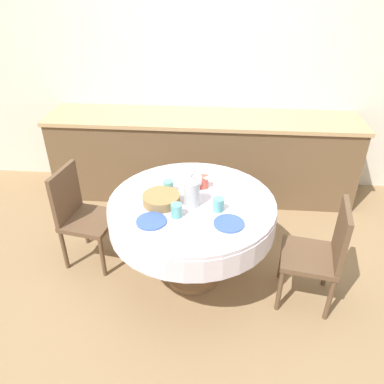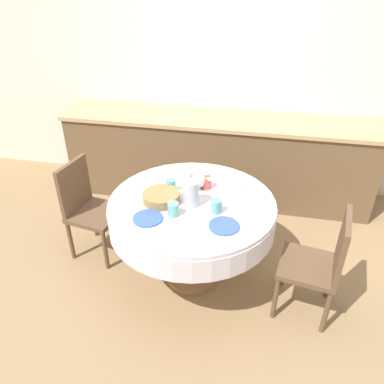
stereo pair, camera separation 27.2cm
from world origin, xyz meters
name	(u,v)px [view 1 (the left image)]	position (x,y,z in m)	size (l,w,h in m)	color
ground_plane	(192,276)	(0.00, 0.00, 0.00)	(12.00, 12.00, 0.00)	#8E704C
wall_back	(205,70)	(0.00, 1.70, 1.30)	(7.00, 0.05, 2.60)	silver
kitchen_counter	(202,156)	(0.00, 1.36, 0.46)	(3.24, 0.64, 0.91)	brown
dining_table	(192,215)	(0.00, 0.00, 0.63)	(1.25, 1.25, 0.76)	olive
chair_left	(321,251)	(0.95, -0.16, 0.48)	(0.46, 0.46, 0.87)	brown
chair_right	(80,212)	(-0.95, 0.17, 0.48)	(0.46, 0.46, 0.87)	brown
plate_near_left	(151,221)	(-0.25, -0.28, 0.76)	(0.21, 0.21, 0.01)	#3856AD
cup_near_left	(176,210)	(-0.09, -0.20, 0.81)	(0.08, 0.08, 0.10)	#5BA39E
plate_near_right	(229,223)	(0.27, -0.26, 0.76)	(0.21, 0.21, 0.01)	#3856AD
cup_near_right	(218,204)	(0.20, -0.10, 0.81)	(0.08, 0.08, 0.10)	#5BA39E
plate_far_left	(166,179)	(-0.24, 0.30, 0.76)	(0.21, 0.21, 0.01)	white
cup_far_left	(168,187)	(-0.19, 0.11, 0.81)	(0.08, 0.08, 0.10)	#5BA39E
plate_far_right	(225,182)	(0.24, 0.29, 0.76)	(0.21, 0.21, 0.01)	white
cup_far_right	(203,182)	(0.07, 0.21, 0.81)	(0.08, 0.08, 0.10)	#CC4C3D
coffee_carafe	(191,191)	(0.00, -0.05, 0.87)	(0.12, 0.12, 0.28)	#B2B2B7
teapot	(194,180)	(0.00, 0.18, 0.84)	(0.19, 0.14, 0.18)	white
bread_basket	(161,199)	(-0.22, -0.05, 0.79)	(0.27, 0.27, 0.07)	olive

